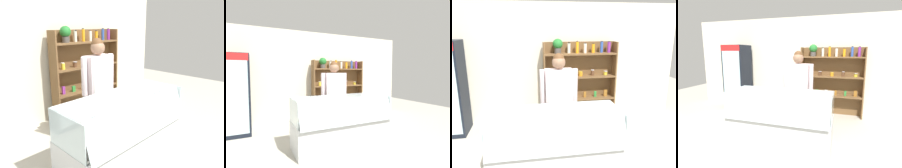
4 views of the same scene
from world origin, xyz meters
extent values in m
plane|color=#B7B2A3|center=(0.00, 0.00, 0.00)|extent=(12.00, 12.00, 0.00)
cube|color=silver|center=(0.00, 2.20, 1.35)|extent=(6.80, 0.10, 2.70)
cube|color=black|center=(-1.80, 1.73, 0.96)|extent=(0.63, 0.63, 1.92)
cube|color=silver|center=(-1.80, 1.41, 0.96)|extent=(0.55, 0.01, 1.72)
cube|color=red|center=(-1.80, 1.41, 1.83)|extent=(0.59, 0.01, 0.16)
cylinder|color=#3356B2|center=(-2.00, 1.48, 0.36)|extent=(0.06, 0.06, 0.22)
cylinder|color=#9E6623|center=(-1.87, 1.48, 0.35)|extent=(0.07, 0.07, 0.20)
cylinder|color=#2D8C38|center=(-1.74, 1.48, 0.35)|extent=(0.06, 0.06, 0.20)
cylinder|color=red|center=(-1.61, 1.48, 0.35)|extent=(0.06, 0.06, 0.21)
cylinder|color=purple|center=(-1.98, 1.48, 0.86)|extent=(0.06, 0.06, 0.20)
cylinder|color=orange|center=(-1.80, 1.48, 0.86)|extent=(0.05, 0.05, 0.21)
cylinder|color=#2D8C38|center=(-1.63, 1.48, 0.83)|extent=(0.06, 0.06, 0.15)
cylinder|color=orange|center=(-2.00, 1.48, 1.35)|extent=(0.06, 0.06, 0.17)
cylinder|color=#9E6623|center=(-1.87, 1.48, 1.37)|extent=(0.06, 0.06, 0.22)
cylinder|color=#2D8C38|center=(-1.74, 1.48, 1.34)|extent=(0.05, 0.05, 0.15)
cylinder|color=purple|center=(-1.61, 1.48, 1.37)|extent=(0.05, 0.05, 0.21)
cube|color=brown|center=(0.97, 2.04, 0.92)|extent=(1.65, 0.02, 1.84)
cube|color=brown|center=(0.16, 1.90, 0.92)|extent=(0.03, 0.28, 1.84)
cube|color=brown|center=(1.77, 1.90, 0.92)|extent=(0.03, 0.28, 1.84)
cube|color=brown|center=(0.97, 1.90, 0.55)|extent=(1.59, 0.28, 0.04)
cube|color=brown|center=(0.97, 1.90, 1.07)|extent=(1.59, 0.28, 0.04)
cube|color=brown|center=(0.97, 1.90, 1.59)|extent=(1.59, 0.28, 0.04)
cylinder|color=#4C4742|center=(0.46, 1.90, 1.66)|extent=(0.15, 0.15, 0.12)
sphere|color=#24762D|center=(0.46, 1.90, 1.81)|extent=(0.22, 0.22, 0.22)
cylinder|color=silver|center=(0.71, 1.92, 1.72)|extent=(0.07, 0.07, 0.22)
cylinder|color=black|center=(0.71, 1.90, 1.83)|extent=(0.04, 0.04, 0.02)
cylinder|color=orange|center=(0.89, 1.89, 1.73)|extent=(0.06, 0.06, 0.25)
cylinder|color=black|center=(0.89, 1.90, 1.86)|extent=(0.04, 0.04, 0.02)
cylinder|color=silver|center=(1.07, 1.88, 1.71)|extent=(0.07, 0.07, 0.21)
cylinder|color=black|center=(1.07, 1.90, 1.82)|extent=(0.04, 0.04, 0.02)
cylinder|color=orange|center=(1.26, 1.90, 1.70)|extent=(0.07, 0.07, 0.20)
cylinder|color=black|center=(1.26, 1.90, 1.81)|extent=(0.04, 0.04, 0.02)
cylinder|color=#3356B2|center=(1.45, 1.90, 1.73)|extent=(0.06, 0.06, 0.24)
cylinder|color=black|center=(1.45, 1.90, 1.85)|extent=(0.04, 0.04, 0.02)
cylinder|color=purple|center=(1.62, 1.89, 1.72)|extent=(0.07, 0.07, 0.24)
cylinder|color=black|center=(1.62, 1.90, 1.85)|extent=(0.05, 0.05, 0.02)
cylinder|color=yellow|center=(0.36, 1.88, 1.15)|extent=(0.08, 0.08, 0.12)
cylinder|color=silver|center=(0.36, 1.90, 1.21)|extent=(0.08, 0.08, 0.01)
cylinder|color=brown|center=(0.66, 1.91, 1.14)|extent=(0.09, 0.09, 0.11)
cylinder|color=silver|center=(0.66, 1.90, 1.20)|extent=(0.09, 0.09, 0.01)
cylinder|color=orange|center=(0.98, 1.88, 1.13)|extent=(0.09, 0.09, 0.09)
cylinder|color=gold|center=(0.98, 1.90, 1.19)|extent=(0.09, 0.09, 0.01)
cylinder|color=brown|center=(1.26, 1.90, 1.15)|extent=(0.08, 0.08, 0.12)
cylinder|color=silver|center=(1.26, 1.90, 1.21)|extent=(0.08, 0.08, 0.01)
cylinder|color=yellow|center=(1.57, 1.91, 1.13)|extent=(0.09, 0.09, 0.08)
cylinder|color=silver|center=(1.57, 1.90, 1.18)|extent=(0.09, 0.09, 0.01)
cube|color=purple|center=(0.34, 1.90, 0.65)|extent=(0.07, 0.04, 0.16)
cube|color=#2D8C38|center=(0.59, 1.90, 0.63)|extent=(0.07, 0.04, 0.12)
cube|color=silver|center=(0.84, 1.90, 0.64)|extent=(0.07, 0.04, 0.13)
cube|color=#9E6623|center=(1.09, 1.90, 0.64)|extent=(0.06, 0.04, 0.13)
cube|color=#2D8C38|center=(1.34, 1.90, 0.64)|extent=(0.05, 0.04, 0.13)
cube|color=#9E6623|center=(1.59, 1.90, 0.65)|extent=(0.08, 0.05, 0.15)
cube|color=silver|center=(0.16, 0.10, 0.28)|extent=(1.94, 0.73, 0.55)
cube|color=white|center=(0.16, 0.10, 0.57)|extent=(1.88, 0.67, 0.03)
cube|color=silver|center=(0.16, -0.25, 0.78)|extent=(1.90, 0.16, 0.47)
cube|color=silver|center=(0.16, 0.15, 1.00)|extent=(1.90, 0.57, 0.01)
cube|color=silver|center=(-0.80, 0.10, 0.78)|extent=(0.01, 0.69, 0.45)
cube|color=silver|center=(1.12, 0.10, 0.78)|extent=(0.01, 0.69, 0.45)
cube|color=tan|center=(-0.62, 0.18, 0.61)|extent=(0.16, 0.12, 0.05)
cube|color=white|center=(-0.62, -0.04, 0.61)|extent=(0.05, 0.03, 0.02)
cube|color=beige|center=(-0.36, 0.18, 0.61)|extent=(0.16, 0.11, 0.05)
cube|color=white|center=(-0.36, -0.04, 0.61)|extent=(0.05, 0.03, 0.02)
cube|color=beige|center=(-0.10, 0.18, 0.61)|extent=(0.16, 0.14, 0.06)
cube|color=white|center=(-0.10, -0.04, 0.61)|extent=(0.05, 0.03, 0.02)
cube|color=beige|center=(0.16, 0.18, 0.61)|extent=(0.16, 0.10, 0.04)
cube|color=white|center=(0.16, -0.04, 0.61)|extent=(0.05, 0.03, 0.02)
cube|color=tan|center=(0.42, 0.18, 0.61)|extent=(0.16, 0.14, 0.04)
cube|color=white|center=(0.42, -0.04, 0.61)|extent=(0.05, 0.03, 0.02)
cube|color=tan|center=(0.68, 0.18, 0.61)|extent=(0.17, 0.14, 0.06)
cube|color=white|center=(0.68, -0.04, 0.61)|extent=(0.05, 0.03, 0.02)
cube|color=tan|center=(0.94, 0.18, 0.61)|extent=(0.16, 0.13, 0.05)
cube|color=white|center=(0.94, -0.04, 0.61)|extent=(0.05, 0.03, 0.02)
cylinder|color=#C1706B|center=(-0.63, -0.01, 0.65)|extent=(0.19, 0.15, 0.13)
cylinder|color=tan|center=(-0.41, -0.01, 0.66)|extent=(0.20, 0.17, 0.15)
cylinder|color=#A35B4C|center=(-0.19, -0.01, 0.65)|extent=(0.19, 0.14, 0.13)
cylinder|color=white|center=(0.65, 0.01, 0.70)|extent=(0.07, 0.07, 0.23)
cylinder|color=white|center=(0.75, 0.01, 0.70)|extent=(0.07, 0.07, 0.23)
cylinder|color=#383D51|center=(0.22, 0.81, 0.40)|extent=(0.13, 0.13, 0.81)
cylinder|color=#383D51|center=(0.43, 0.81, 0.40)|extent=(0.13, 0.13, 0.81)
cube|color=silver|center=(0.32, 0.81, 1.14)|extent=(0.47, 0.24, 0.67)
cube|color=white|center=(0.32, 0.68, 0.78)|extent=(0.40, 0.01, 1.24)
cylinder|color=silver|center=(0.04, 0.81, 1.17)|extent=(0.09, 0.09, 0.60)
cylinder|color=silver|center=(0.61, 0.81, 1.17)|extent=(0.09, 0.09, 0.60)
sphere|color=#8C664C|center=(0.32, 0.81, 1.59)|extent=(0.23, 0.23, 0.23)
sphere|color=brown|center=(0.32, 0.82, 1.65)|extent=(0.19, 0.19, 0.19)
camera|label=1|loc=(-1.98, -1.79, 1.96)|focal=35.00mm
camera|label=2|loc=(-1.44, -2.98, 1.49)|focal=28.00mm
camera|label=3|loc=(-0.19, -2.81, 2.20)|focal=35.00mm
camera|label=4|loc=(1.26, -2.85, 1.72)|focal=28.00mm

